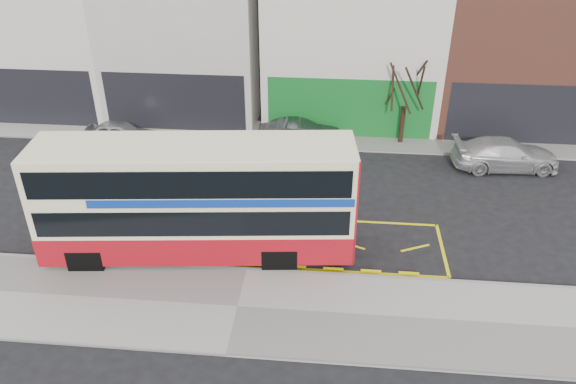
# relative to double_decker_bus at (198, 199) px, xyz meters

# --- Properties ---
(ground) EXTENTS (120.00, 120.00, 0.00)m
(ground) POSITION_rel_double_decker_bus_xyz_m (1.79, -0.60, -2.28)
(ground) COLOR black
(ground) RESTS_ON ground
(pavement) EXTENTS (40.00, 4.00, 0.15)m
(pavement) POSITION_rel_double_decker_bus_xyz_m (1.79, -2.90, -2.21)
(pavement) COLOR #9E9D96
(pavement) RESTS_ON ground
(kerb) EXTENTS (40.00, 0.15, 0.15)m
(kerb) POSITION_rel_double_decker_bus_xyz_m (1.79, -0.98, -2.21)
(kerb) COLOR gray
(kerb) RESTS_ON ground
(far_pavement) EXTENTS (50.00, 3.00, 0.15)m
(far_pavement) POSITION_rel_double_decker_bus_xyz_m (1.79, 10.40, -2.21)
(far_pavement) COLOR #9E9D96
(far_pavement) RESTS_ON ground
(road_markings) EXTENTS (14.00, 3.40, 0.01)m
(road_markings) POSITION_rel_double_decker_bus_xyz_m (1.79, 1.00, -2.28)
(road_markings) COLOR yellow
(road_markings) RESTS_ON ground
(terrace_far_left) EXTENTS (8.00, 8.01, 10.80)m
(terrace_far_left) POSITION_rel_double_decker_bus_xyz_m (-11.71, 14.38, 2.54)
(terrace_far_left) COLOR silver
(terrace_far_left) RESTS_ON ground
(terrace_left) EXTENTS (8.00, 8.01, 11.80)m
(terrace_left) POSITION_rel_double_decker_bus_xyz_m (-3.71, 14.38, 3.04)
(terrace_left) COLOR beige
(terrace_left) RESTS_ON ground
(terrace_green_shop) EXTENTS (9.00, 8.01, 11.30)m
(terrace_green_shop) POSITION_rel_double_decker_bus_xyz_m (5.29, 14.38, 2.79)
(terrace_green_shop) COLOR silver
(terrace_green_shop) RESTS_ON ground
(terrace_right) EXTENTS (9.00, 8.01, 10.30)m
(terrace_right) POSITION_rel_double_decker_bus_xyz_m (14.29, 14.38, 2.29)
(terrace_right) COLOR brown
(terrace_right) RESTS_ON ground
(double_decker_bus) EXTENTS (11.06, 3.59, 4.34)m
(double_decker_bus) POSITION_rel_double_decker_bus_xyz_m (0.00, 0.00, 0.00)
(double_decker_bus) COLOR #FFF7C2
(double_decker_bus) RESTS_ON ground
(bus_stop_post) EXTENTS (0.68, 0.18, 2.75)m
(bus_stop_post) POSITION_rel_double_decker_bus_xyz_m (-4.14, -1.13, -0.46)
(bus_stop_post) COLOR black
(bus_stop_post) RESTS_ON pavement
(car_silver) EXTENTS (3.62, 1.54, 1.22)m
(car_silver) POSITION_rel_double_decker_bus_xyz_m (-6.13, 8.65, -1.67)
(car_silver) COLOR #B6B5BA
(car_silver) RESTS_ON ground
(car_grey) EXTENTS (4.27, 1.73, 1.38)m
(car_grey) POSITION_rel_double_decker_bus_xyz_m (2.90, 9.12, -1.59)
(car_grey) COLOR #3C3F43
(car_grey) RESTS_ON ground
(car_white) EXTENTS (4.95, 2.28, 1.40)m
(car_white) POSITION_rel_double_decker_bus_xyz_m (12.55, 7.86, -1.58)
(car_white) COLOR #B9B9B9
(car_white) RESTS_ON ground
(street_tree_right) EXTENTS (2.55, 2.55, 5.50)m
(street_tree_right) POSITION_rel_double_decker_bus_xyz_m (7.94, 9.98, 1.47)
(street_tree_right) COLOR #332216
(street_tree_right) RESTS_ON ground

